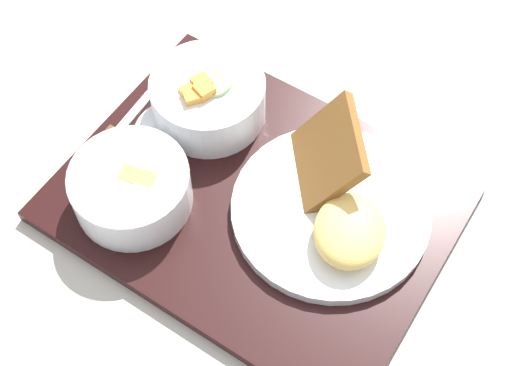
% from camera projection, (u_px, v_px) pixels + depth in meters
% --- Properties ---
extents(ground_plane, '(4.00, 4.00, 0.00)m').
position_uv_depth(ground_plane, '(256.00, 205.00, 0.76)').
color(ground_plane, '#ADA89E').
extents(serving_tray, '(0.42, 0.33, 0.02)m').
position_uv_depth(serving_tray, '(256.00, 202.00, 0.76)').
color(serving_tray, black).
rests_on(serving_tray, ground_plane).
extents(bowl_salad, '(0.13, 0.13, 0.07)m').
position_uv_depth(bowl_salad, '(208.00, 96.00, 0.78)').
color(bowl_salad, silver).
rests_on(bowl_salad, serving_tray).
extents(bowl_soup, '(0.12, 0.12, 0.05)m').
position_uv_depth(bowl_soup, '(131.00, 186.00, 0.73)').
color(bowl_soup, silver).
rests_on(bowl_soup, serving_tray).
extents(plate_main, '(0.21, 0.21, 0.09)m').
position_uv_depth(plate_main, '(334.00, 208.00, 0.73)').
color(plate_main, silver).
rests_on(plate_main, serving_tray).
extents(knife, '(0.03, 0.18, 0.01)m').
position_uv_depth(knife, '(106.00, 142.00, 0.78)').
color(knife, silver).
rests_on(knife, serving_tray).
extents(spoon, '(0.04, 0.14, 0.01)m').
position_uv_depth(spoon, '(143.00, 132.00, 0.79)').
color(spoon, silver).
rests_on(spoon, serving_tray).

